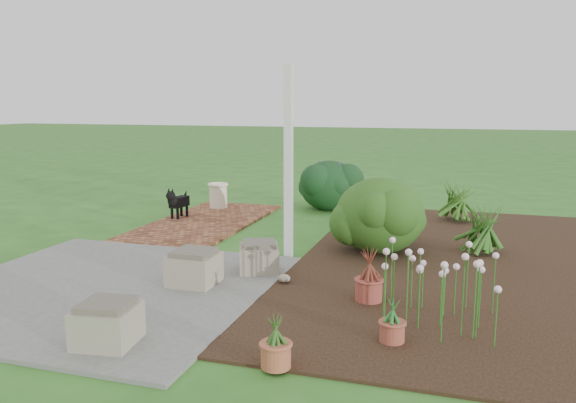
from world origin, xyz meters
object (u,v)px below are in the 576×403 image
(black_dog, at_px, (177,201))
(evergreen_shrub, at_px, (380,213))
(cream_ceramic_urn, at_px, (218,196))
(stone_trough_near, at_px, (107,325))

(black_dog, xyz_separation_m, evergreen_shrub, (3.66, -1.09, 0.21))
(black_dog, xyz_separation_m, cream_ceramic_urn, (0.25, 1.15, -0.07))
(stone_trough_near, height_order, cream_ceramic_urn, cream_ceramic_urn)
(stone_trough_near, bearing_deg, evergreen_shrub, 65.21)
(cream_ceramic_urn, bearing_deg, stone_trough_near, -74.24)
(stone_trough_near, xyz_separation_m, evergreen_shrub, (1.72, 3.73, 0.35))
(black_dog, relative_size, cream_ceramic_urn, 1.29)
(stone_trough_near, height_order, black_dog, black_dog)
(evergreen_shrub, bearing_deg, black_dog, 163.46)
(stone_trough_near, height_order, evergreen_shrub, evergreen_shrub)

